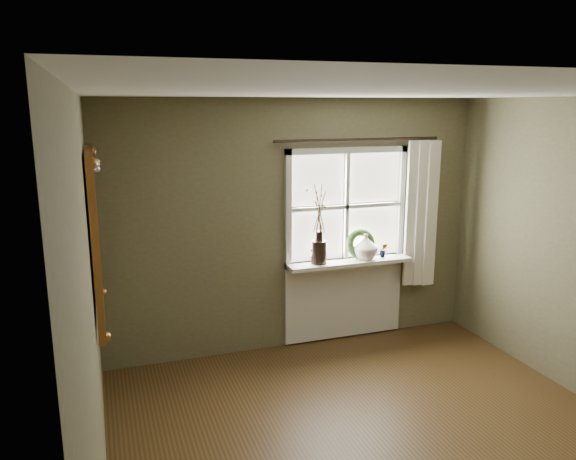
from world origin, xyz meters
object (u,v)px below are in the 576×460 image
Objects in this scene: wreath at (361,247)px; cream_vase at (366,246)px; gilt_mirror at (95,236)px; dark_jug at (319,252)px.

cream_vase is at bearing -40.50° from wreath.
wreath is (-0.04, 0.04, -0.01)m from cream_vase.
wreath is 2.88m from gilt_mirror.
gilt_mirror is (-2.70, -0.91, 0.52)m from cream_vase.
gilt_mirror reaches higher than dark_jug.
cream_vase reaches higher than dark_jug.
dark_jug is 0.54m from cream_vase.
dark_jug is 0.50m from wreath.
cream_vase is (0.54, 0.00, 0.01)m from dark_jug.
dark_jug is at bearing 22.85° from gilt_mirror.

